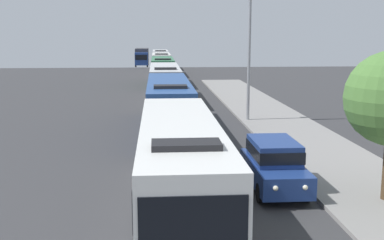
{
  "coord_description": "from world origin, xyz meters",
  "views": [
    {
      "loc": [
        -2.03,
        -4.63,
        5.89
      ],
      "look_at": [
        -0.49,
        16.1,
        2.13
      ],
      "focal_mm": 44.94,
      "sensor_mm": 36.0,
      "label": 1
    }
  ],
  "objects": [
    {
      "name": "bus_second_in_line",
      "position": [
        -1.3,
        24.14,
        1.69
      ],
      "size": [
        2.58,
        12.21,
        3.21
      ],
      "color": "#284C8C",
      "rests_on": "ground_plane"
    },
    {
      "name": "bus_middle",
      "position": [
        -1.3,
        37.26,
        1.69
      ],
      "size": [
        2.58,
        12.01,
        3.21
      ],
      "color": "silver",
      "rests_on": "ground_plane"
    },
    {
      "name": "bus_lead",
      "position": [
        -1.3,
        10.61,
        1.69
      ],
      "size": [
        2.58,
        11.73,
        3.21
      ],
      "color": "silver",
      "rests_on": "ground_plane"
    },
    {
      "name": "bus_tail_end",
      "position": [
        -1.3,
        76.47,
        1.69
      ],
      "size": [
        2.58,
        10.47,
        3.21
      ],
      "color": "silver",
      "rests_on": "ground_plane"
    },
    {
      "name": "bus_rear",
      "position": [
        -1.3,
        63.8,
        1.69
      ],
      "size": [
        2.58,
        10.45,
        3.21
      ],
      "color": "silver",
      "rests_on": "ground_plane"
    },
    {
      "name": "box_truck_oncoming",
      "position": [
        -4.6,
        83.87,
        1.71
      ],
      "size": [
        2.35,
        7.53,
        3.15
      ],
      "color": "navy",
      "rests_on": "ground_plane"
    },
    {
      "name": "bus_fourth_in_line",
      "position": [
        -1.3,
        50.93,
        1.69
      ],
      "size": [
        2.58,
        10.73,
        3.21
      ],
      "color": "#33724C",
      "rests_on": "ground_plane"
    },
    {
      "name": "white_suv",
      "position": [
        2.4,
        12.77,
        1.03
      ],
      "size": [
        1.86,
        4.55,
        1.9
      ],
      "color": "navy",
      "rests_on": "ground_plane"
    },
    {
      "name": "streetlamp_mid",
      "position": [
        4.1,
        26.94,
        5.26
      ],
      "size": [
        5.51,
        0.28,
        8.41
      ],
      "color": "gray",
      "rests_on": "sidewalk"
    }
  ]
}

